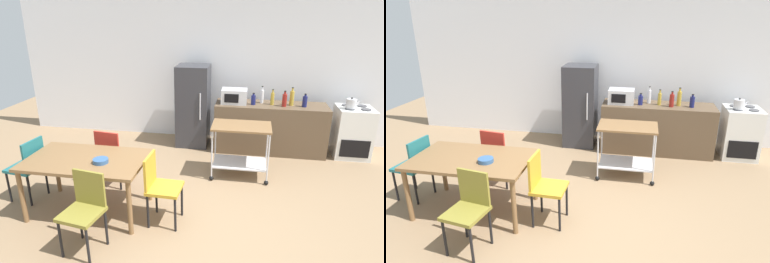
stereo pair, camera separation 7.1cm
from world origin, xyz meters
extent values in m
plane|color=#8C7051|center=(0.00, 0.00, 0.00)|extent=(12.00, 12.00, 0.00)
cube|color=white|center=(0.00, 3.20, 1.45)|extent=(8.40, 0.12, 2.90)
cube|color=brown|center=(0.90, 2.60, 0.45)|extent=(2.00, 0.64, 0.90)
cube|color=brown|center=(-1.47, 0.12, 0.73)|extent=(1.50, 0.90, 0.04)
cylinder|color=brown|center=(-2.16, -0.27, 0.35)|extent=(0.06, 0.06, 0.71)
cylinder|color=brown|center=(-0.78, -0.27, 0.35)|extent=(0.06, 0.06, 0.71)
cylinder|color=brown|center=(-2.16, 0.51, 0.35)|extent=(0.06, 0.06, 0.71)
cylinder|color=brown|center=(-0.78, 0.51, 0.35)|extent=(0.06, 0.06, 0.71)
cube|color=#1E666B|center=(-2.48, 0.27, 0.47)|extent=(0.45, 0.45, 0.04)
cube|color=#1E666B|center=(-2.30, 0.24, 0.69)|extent=(0.08, 0.38, 0.40)
cylinder|color=black|center=(-2.62, 0.46, 0.23)|extent=(0.03, 0.03, 0.45)
cylinder|color=black|center=(-2.67, 0.12, 0.23)|extent=(0.03, 0.03, 0.45)
cylinder|color=black|center=(-2.29, 0.41, 0.23)|extent=(0.03, 0.03, 0.45)
cylinder|color=black|center=(-2.33, 0.08, 0.23)|extent=(0.03, 0.03, 0.45)
cube|color=olive|center=(-1.18, -0.64, 0.47)|extent=(0.46, 0.46, 0.04)
cube|color=olive|center=(-1.15, -0.46, 0.69)|extent=(0.38, 0.09, 0.40)
cylinder|color=black|center=(-1.37, -0.78, 0.23)|extent=(0.03, 0.03, 0.45)
cylinder|color=black|center=(-1.04, -0.84, 0.23)|extent=(0.03, 0.03, 0.45)
cylinder|color=black|center=(-1.32, -0.45, 0.23)|extent=(0.03, 0.03, 0.45)
cylinder|color=black|center=(-0.98, -0.50, 0.23)|extent=(0.03, 0.03, 0.45)
cube|color=#B72D23|center=(-1.43, 0.89, 0.47)|extent=(0.45, 0.45, 0.04)
cube|color=#B72D23|center=(-1.46, 0.71, 0.69)|extent=(0.38, 0.08, 0.40)
cylinder|color=black|center=(-1.24, 1.04, 0.23)|extent=(0.03, 0.03, 0.45)
cylinder|color=black|center=(-1.58, 1.08, 0.23)|extent=(0.03, 0.03, 0.45)
cylinder|color=black|center=(-1.29, 0.70, 0.23)|extent=(0.03, 0.03, 0.45)
cylinder|color=black|center=(-1.63, 0.75, 0.23)|extent=(0.03, 0.03, 0.45)
cube|color=gold|center=(-0.44, 0.04, 0.47)|extent=(0.41, 0.41, 0.04)
cube|color=gold|center=(-0.62, 0.05, 0.69)|extent=(0.04, 0.38, 0.40)
cylinder|color=black|center=(-0.28, -0.13, 0.23)|extent=(0.03, 0.03, 0.45)
cylinder|color=black|center=(-0.27, 0.21, 0.23)|extent=(0.03, 0.03, 0.45)
cylinder|color=black|center=(-0.62, -0.12, 0.23)|extent=(0.03, 0.03, 0.45)
cylinder|color=black|center=(-0.61, 0.22, 0.23)|extent=(0.03, 0.03, 0.45)
cube|color=white|center=(2.35, 2.62, 0.45)|extent=(0.60, 0.60, 0.90)
cube|color=black|center=(2.35, 2.32, 0.25)|extent=(0.48, 0.01, 0.32)
cylinder|color=#47474C|center=(2.22, 2.50, 0.91)|extent=(0.16, 0.16, 0.02)
cylinder|color=#47474C|center=(2.48, 2.50, 0.91)|extent=(0.16, 0.16, 0.02)
cylinder|color=#47474C|center=(2.22, 2.74, 0.91)|extent=(0.16, 0.16, 0.02)
cylinder|color=#47474C|center=(2.48, 2.74, 0.91)|extent=(0.16, 0.16, 0.02)
cube|color=#333338|center=(-0.55, 2.70, 0.78)|extent=(0.60, 0.60, 1.55)
cylinder|color=silver|center=(-0.37, 2.39, 0.85)|extent=(0.02, 0.02, 0.50)
cube|color=brown|center=(0.41, 1.47, 0.83)|extent=(0.90, 0.56, 0.03)
cube|color=silver|center=(0.41, 1.47, 0.22)|extent=(0.83, 0.52, 0.02)
cylinder|color=silver|center=(-0.01, 1.22, 0.45)|extent=(0.02, 0.02, 0.76)
sphere|color=black|center=(-0.01, 1.22, 0.04)|extent=(0.07, 0.07, 0.07)
cylinder|color=silver|center=(0.83, 1.22, 0.45)|extent=(0.02, 0.02, 0.76)
sphere|color=black|center=(0.83, 1.22, 0.04)|extent=(0.07, 0.07, 0.07)
cylinder|color=silver|center=(-0.01, 1.72, 0.45)|extent=(0.02, 0.02, 0.76)
sphere|color=black|center=(-0.01, 1.72, 0.04)|extent=(0.07, 0.07, 0.07)
cylinder|color=silver|center=(0.83, 1.72, 0.45)|extent=(0.02, 0.02, 0.76)
sphere|color=black|center=(0.83, 1.72, 0.04)|extent=(0.07, 0.07, 0.07)
cube|color=silver|center=(0.23, 2.58, 1.03)|extent=(0.46, 0.34, 0.26)
cube|color=black|center=(0.19, 2.40, 1.03)|extent=(0.25, 0.01, 0.16)
cylinder|color=navy|center=(0.58, 2.53, 0.98)|extent=(0.08, 0.08, 0.17)
cylinder|color=navy|center=(0.58, 2.53, 1.08)|extent=(0.04, 0.04, 0.04)
cylinder|color=black|center=(0.58, 2.53, 1.11)|extent=(0.04, 0.04, 0.01)
cylinder|color=silver|center=(0.73, 2.67, 1.02)|extent=(0.07, 0.07, 0.24)
cylinder|color=silver|center=(0.73, 2.67, 1.17)|extent=(0.03, 0.03, 0.06)
cylinder|color=black|center=(0.73, 2.67, 1.21)|extent=(0.03, 0.03, 0.01)
cylinder|color=gold|center=(0.91, 2.58, 1.01)|extent=(0.06, 0.06, 0.21)
cylinder|color=gold|center=(0.91, 2.58, 1.14)|extent=(0.03, 0.03, 0.06)
cylinder|color=black|center=(0.91, 2.58, 1.18)|extent=(0.03, 0.03, 0.01)
cylinder|color=maroon|center=(1.12, 2.50, 1.01)|extent=(0.08, 0.08, 0.22)
cylinder|color=maroon|center=(1.12, 2.50, 1.15)|extent=(0.04, 0.04, 0.05)
cylinder|color=black|center=(1.12, 2.50, 1.17)|extent=(0.04, 0.04, 0.01)
cylinder|color=gold|center=(1.25, 2.60, 1.03)|extent=(0.08, 0.08, 0.26)
cylinder|color=gold|center=(1.25, 2.60, 1.18)|extent=(0.03, 0.03, 0.06)
cylinder|color=black|center=(1.25, 2.60, 1.22)|extent=(0.04, 0.04, 0.01)
cylinder|color=navy|center=(1.47, 2.53, 0.99)|extent=(0.08, 0.08, 0.19)
cylinder|color=navy|center=(1.47, 2.53, 1.11)|extent=(0.04, 0.04, 0.04)
cylinder|color=black|center=(1.47, 2.53, 1.13)|extent=(0.04, 0.04, 0.01)
cylinder|color=#33598C|center=(-1.24, 0.04, 0.78)|extent=(0.19, 0.19, 0.05)
cylinder|color=silver|center=(2.23, 2.52, 1.00)|extent=(0.17, 0.17, 0.16)
sphere|color=black|center=(2.23, 2.52, 1.09)|extent=(0.03, 0.03, 0.03)
cylinder|color=silver|center=(2.34, 2.52, 1.02)|extent=(0.08, 0.02, 0.07)
camera|label=1|loc=(0.51, -3.44, 2.51)|focal=31.45mm
camera|label=2|loc=(0.58, -3.43, 2.51)|focal=31.45mm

